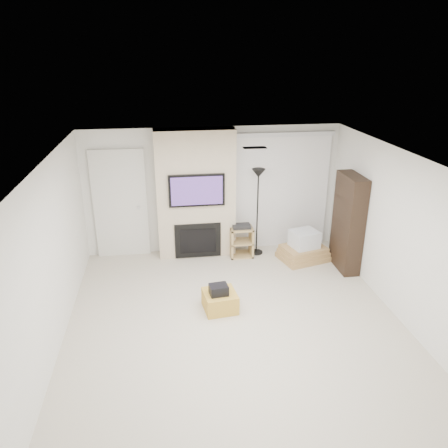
{
  "coord_description": "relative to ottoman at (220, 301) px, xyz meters",
  "views": [
    {
      "loc": [
        -0.97,
        -5.44,
        3.85
      ],
      "look_at": [
        0.0,
        1.2,
        1.15
      ],
      "focal_mm": 35.0,
      "sensor_mm": 36.0,
      "label": 1
    }
  ],
  "objects": [
    {
      "name": "entry_door",
      "position": [
        -1.62,
        2.27,
        0.9
      ],
      "size": [
        1.02,
        0.11,
        2.14
      ],
      "color": "silver",
      "rests_on": "floor"
    },
    {
      "name": "floor_lamp",
      "position": [
        1.01,
        1.94,
        1.23
      ],
      "size": [
        0.26,
        0.26,
        1.75
      ],
      "color": "black",
      "rests_on": "floor"
    },
    {
      "name": "vertical_blinds",
      "position": [
        1.58,
        2.26,
        1.12
      ],
      "size": [
        1.98,
        0.1,
        2.37
      ],
      "color": "silver",
      "rests_on": "floor"
    },
    {
      "name": "wall_right",
      "position": [
        2.68,
        -0.44,
        1.1
      ],
      "size": [
        0.0,
        5.5,
        2.5
      ],
      "primitive_type": "cube",
      "rotation": [
        1.57,
        0.0,
        1.57
      ],
      "color": "white",
      "rests_on": "ground"
    },
    {
      "name": "bookshelf",
      "position": [
        2.51,
        1.09,
        0.75
      ],
      "size": [
        0.3,
        0.8,
        1.8
      ],
      "color": "black",
      "rests_on": "floor"
    },
    {
      "name": "av_stand",
      "position": [
        0.68,
        1.87,
        0.2
      ],
      "size": [
        0.45,
        0.38,
        0.66
      ],
      "color": "tan",
      "rests_on": "floor"
    },
    {
      "name": "floor",
      "position": [
        0.18,
        -0.44,
        -0.15
      ],
      "size": [
        5.0,
        5.5,
        0.0
      ],
      "primitive_type": "cube",
      "color": "beige",
      "rests_on": "ground"
    },
    {
      "name": "wall_front",
      "position": [
        0.18,
        -3.19,
        1.1
      ],
      "size": [
        5.0,
        0.0,
        2.5
      ],
      "primitive_type": "cube",
      "rotation": [
        1.57,
        0.0,
        0.0
      ],
      "color": "white",
      "rests_on": "ground"
    },
    {
      "name": "wall_left",
      "position": [
        -2.32,
        -0.44,
        1.1
      ],
      "size": [
        0.0,
        5.5,
        2.5
      ],
      "primitive_type": "cube",
      "rotation": [
        1.57,
        0.0,
        1.57
      ],
      "color": "white",
      "rests_on": "ground"
    },
    {
      "name": "hvac_vent",
      "position": [
        0.58,
        0.36,
        2.35
      ],
      "size": [
        0.35,
        0.18,
        0.01
      ],
      "primitive_type": "cube",
      "color": "silver",
      "rests_on": "ceiling"
    },
    {
      "name": "black_bag",
      "position": [
        -0.03,
        -0.04,
        0.23
      ],
      "size": [
        0.3,
        0.25,
        0.16
      ],
      "primitive_type": "cube",
      "rotation": [
        0.0,
        0.0,
        0.11
      ],
      "color": "black",
      "rests_on": "ottoman"
    },
    {
      "name": "ceiling",
      "position": [
        0.18,
        -0.44,
        2.35
      ],
      "size": [
        5.0,
        5.5,
        0.0
      ],
      "primitive_type": "cube",
      "color": "white",
      "rests_on": "wall_back"
    },
    {
      "name": "wall_back",
      "position": [
        0.18,
        2.31,
        1.1
      ],
      "size": [
        5.0,
        0.0,
        2.5
      ],
      "primitive_type": "cube",
      "rotation": [
        1.57,
        0.0,
        0.0
      ],
      "color": "white",
      "rests_on": "ground"
    },
    {
      "name": "ottoman",
      "position": [
        0.0,
        0.0,
        0.0
      ],
      "size": [
        0.55,
        0.55,
        0.3
      ],
      "primitive_type": "cube",
      "rotation": [
        0.0,
        0.0,
        0.11
      ],
      "color": "gold",
      "rests_on": "floor"
    },
    {
      "name": "box_stack",
      "position": [
        1.86,
        1.53,
        0.08
      ],
      "size": [
        1.03,
        0.88,
        0.6
      ],
      "color": "tan",
      "rests_on": "floor"
    },
    {
      "name": "fireplace_wall",
      "position": [
        -0.17,
        2.1,
        1.09
      ],
      "size": [
        1.5,
        0.47,
        2.5
      ],
      "color": "beige",
      "rests_on": "floor"
    }
  ]
}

